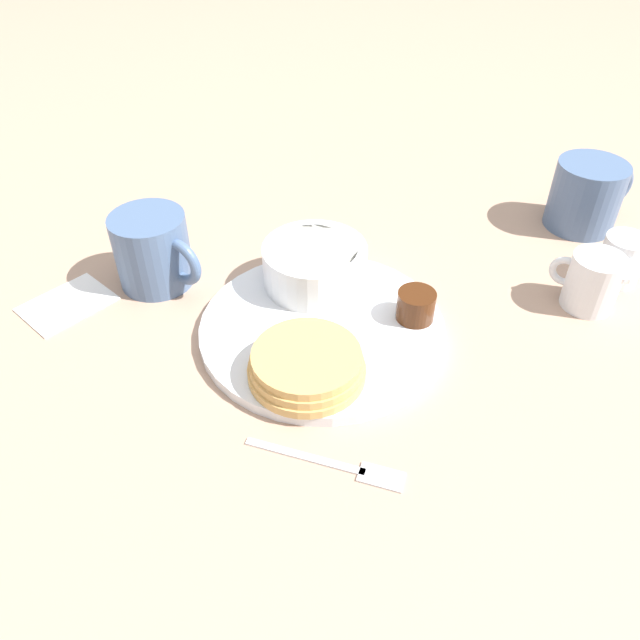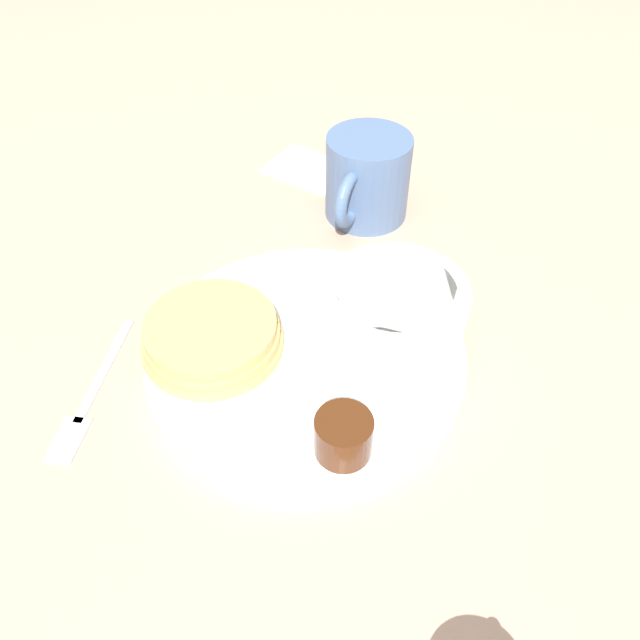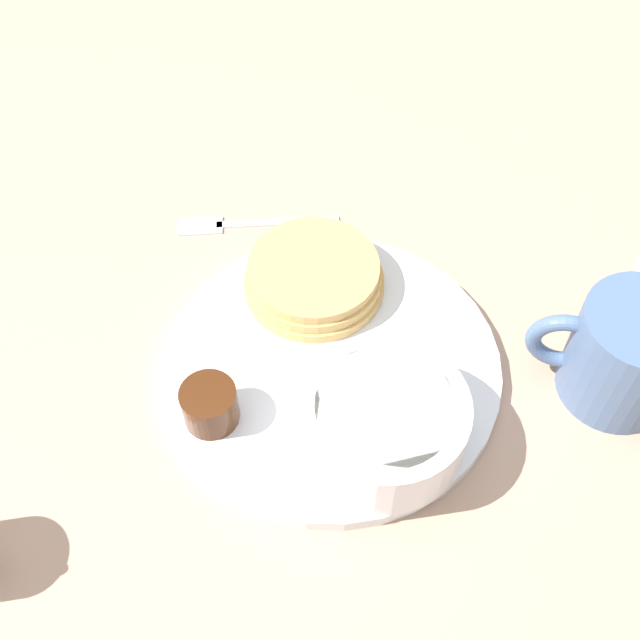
% 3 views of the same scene
% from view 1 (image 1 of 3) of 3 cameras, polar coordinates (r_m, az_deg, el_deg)
% --- Properties ---
extents(ground_plane, '(4.00, 4.00, 0.00)m').
position_cam_1_polar(ground_plane, '(0.66, 0.21, -1.17)').
color(ground_plane, tan).
extents(plate, '(0.26, 0.26, 0.01)m').
position_cam_1_polar(plate, '(0.65, 0.21, -0.77)').
color(plate, white).
rests_on(plate, ground_plane).
extents(pancake_stack, '(0.11, 0.11, 0.03)m').
position_cam_1_polar(pancake_stack, '(0.59, -1.23, -4.08)').
color(pancake_stack, tan).
rests_on(pancake_stack, plate).
extents(bowl, '(0.11, 0.11, 0.05)m').
position_cam_1_polar(bowl, '(0.69, -0.48, 5.18)').
color(bowl, white).
rests_on(bowl, plate).
extents(syrup_cup, '(0.04, 0.04, 0.03)m').
position_cam_1_polar(syrup_cup, '(0.65, 8.76, 1.31)').
color(syrup_cup, '#47230F').
rests_on(syrup_cup, plate).
extents(butter_ramekin, '(0.05, 0.05, 0.05)m').
position_cam_1_polar(butter_ramekin, '(0.71, 0.53, 5.56)').
color(butter_ramekin, white).
rests_on(butter_ramekin, plate).
extents(coffee_mug, '(0.08, 0.11, 0.08)m').
position_cam_1_polar(coffee_mug, '(0.72, -14.94, 6.14)').
color(coffee_mug, slate).
rests_on(coffee_mug, ground_plane).
extents(creamer_pitcher_near, '(0.06, 0.08, 0.06)m').
position_cam_1_polar(creamer_pitcher_near, '(0.73, 23.64, 3.28)').
color(creamer_pitcher_near, white).
rests_on(creamer_pitcher_near, ground_plane).
extents(creamer_pitcher_far, '(0.07, 0.05, 0.06)m').
position_cam_1_polar(creamer_pitcher_far, '(0.79, 25.86, 5.02)').
color(creamer_pitcher_far, white).
rests_on(creamer_pitcher_far, ground_plane).
extents(fork, '(0.04, 0.14, 0.00)m').
position_cam_1_polar(fork, '(0.54, 2.09, -13.19)').
color(fork, silver).
rests_on(fork, ground_plane).
extents(napkin, '(0.10, 0.09, 0.00)m').
position_cam_1_polar(napkin, '(0.74, -22.13, 1.43)').
color(napkin, white).
rests_on(napkin, ground_plane).
extents(second_mug, '(0.11, 0.09, 0.09)m').
position_cam_1_polar(second_mug, '(0.87, 23.24, 10.46)').
color(second_mug, slate).
rests_on(second_mug, ground_plane).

